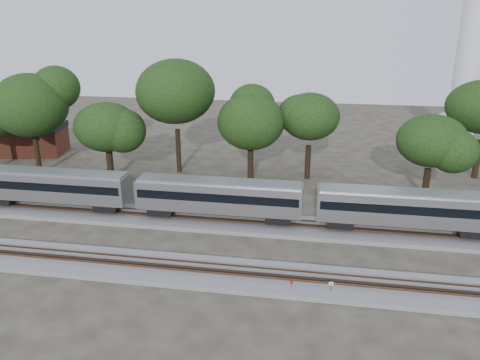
# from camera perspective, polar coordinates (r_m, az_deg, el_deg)

# --- Properties ---
(ground) EXTENTS (160.00, 160.00, 0.00)m
(ground) POSITION_cam_1_polar(r_m,az_deg,el_deg) (42.50, -3.02, -8.72)
(ground) COLOR #383328
(ground) RESTS_ON ground
(track_far) EXTENTS (160.00, 5.00, 0.73)m
(track_far) POSITION_cam_1_polar(r_m,az_deg,el_deg) (47.68, -1.45, -5.18)
(track_far) COLOR slate
(track_far) RESTS_ON ground
(track_near) EXTENTS (160.00, 5.00, 0.73)m
(track_near) POSITION_cam_1_polar(r_m,az_deg,el_deg) (39.01, -4.33, -11.15)
(track_near) COLOR slate
(track_near) RESTS_ON ground
(train) EXTENTS (86.73, 2.99, 4.40)m
(train) POSITION_cam_1_polar(r_m,az_deg,el_deg) (46.71, -2.43, -1.87)
(train) COLOR #A9ABB0
(train) RESTS_ON ground
(switch_stand_red) EXTENTS (0.29, 0.12, 0.93)m
(switch_stand_red) POSITION_cam_1_polar(r_m,az_deg,el_deg) (36.80, 6.27, -12.53)
(switch_stand_red) COLOR #512D19
(switch_stand_red) RESTS_ON ground
(switch_stand_white) EXTENTS (0.37, 0.07, 1.16)m
(switch_stand_white) POSITION_cam_1_polar(r_m,az_deg,el_deg) (36.71, 11.03, -12.63)
(switch_stand_white) COLOR #512D19
(switch_stand_white) RESTS_ON ground
(switch_lever) EXTENTS (0.58, 0.48, 0.30)m
(switch_lever) POSITION_cam_1_polar(r_m,az_deg,el_deg) (36.77, 4.18, -13.30)
(switch_lever) COLOR #512D19
(switch_lever) RESTS_ON ground
(brick_building) EXTENTS (10.57, 8.45, 4.50)m
(brick_building) POSITION_cam_1_polar(r_m,az_deg,el_deg) (78.73, -24.00, 4.60)
(brick_building) COLOR brown
(brick_building) RESTS_ON ground
(tree_1) EXTENTS (9.39, 9.39, 13.24)m
(tree_1) POSITION_cam_1_polar(r_m,az_deg,el_deg) (66.24, -24.20, 8.28)
(tree_1) COLOR black
(tree_1) RESTS_ON ground
(tree_2) EXTENTS (7.03, 7.03, 9.92)m
(tree_2) POSITION_cam_1_polar(r_m,az_deg,el_deg) (61.16, -15.95, 6.20)
(tree_2) COLOR black
(tree_2) RESTS_ON ground
(tree_3) EXTENTS (11.02, 11.02, 15.54)m
(tree_3) POSITION_cam_1_polar(r_m,az_deg,el_deg) (61.99, -7.84, 10.64)
(tree_3) COLOR black
(tree_3) RESTS_ON ground
(tree_4) EXTENTS (7.89, 7.89, 11.12)m
(tree_4) POSITION_cam_1_polar(r_m,az_deg,el_deg) (57.82, 1.32, 7.08)
(tree_4) COLOR black
(tree_4) RESTS_ON ground
(tree_5) EXTENTS (8.33, 8.33, 11.74)m
(tree_5) POSITION_cam_1_polar(r_m,az_deg,el_deg) (59.57, 8.53, 7.66)
(tree_5) COLOR black
(tree_5) RESTS_ON ground
(tree_6) EXTENTS (7.16, 7.16, 10.10)m
(tree_6) POSITION_cam_1_polar(r_m,az_deg,el_deg) (55.80, 22.35, 4.42)
(tree_6) COLOR black
(tree_6) RESTS_ON ground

